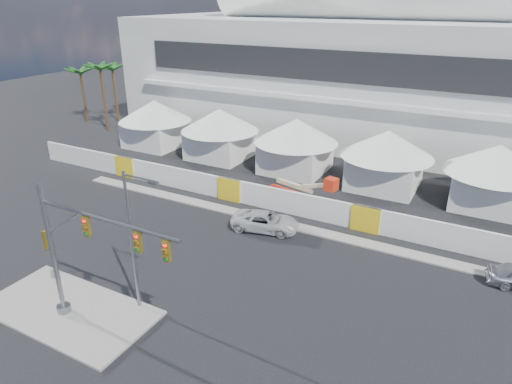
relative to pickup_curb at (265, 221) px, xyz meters
The scene contains 10 objects.
ground 11.10m from the pickup_curb, 86.15° to the right, with size 160.00×160.00×0.00m, color black.
median_island 15.01m from the pickup_curb, 110.51° to the right, with size 10.00×5.00×0.15m, color gray.
stadium 33.06m from the pickup_curb, 72.76° to the left, with size 80.00×24.80×21.98m.
tent_row 13.24m from the pickup_curb, 84.51° to the left, with size 53.40×8.40×5.40m.
hoarding_fence 7.58m from the pickup_curb, 27.10° to the left, with size 70.00×0.25×2.00m, color white.
palm_cluster 38.07m from the pickup_curb, 150.57° to the left, with size 10.60×10.60×8.55m.
pickup_curb is the anchor object (origin of this frame).
traffic_mast 15.16m from the pickup_curb, 103.86° to the right, with size 9.01×0.75×7.76m.
streetlight_median 12.68m from the pickup_curb, 98.53° to the right, with size 2.27×0.23×8.21m.
boom_lift 5.13m from the pickup_curb, 92.39° to the left, with size 7.14×2.38×3.53m.
Camera 1 is at (13.35, -16.48, 16.43)m, focal length 32.00 mm.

